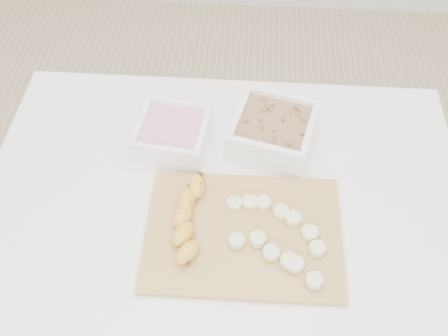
# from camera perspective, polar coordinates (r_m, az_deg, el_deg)

# --- Properties ---
(ground) EXTENTS (3.50, 3.50, 0.00)m
(ground) POSITION_cam_1_polar(r_m,az_deg,el_deg) (1.70, -0.07, -17.57)
(ground) COLOR #C6AD89
(ground) RESTS_ON ground
(table) EXTENTS (1.00, 0.70, 0.75)m
(table) POSITION_cam_1_polar(r_m,az_deg,el_deg) (1.11, -0.10, -6.12)
(table) COLOR white
(table) RESTS_ON ground
(bowl_yogurt) EXTENTS (0.16, 0.16, 0.07)m
(bowl_yogurt) POSITION_cam_1_polar(r_m,az_deg,el_deg) (1.09, -5.84, 3.88)
(bowl_yogurt) COLOR white
(bowl_yogurt) RESTS_ON table
(bowl_granola) EXTENTS (0.20, 0.20, 0.08)m
(bowl_granola) POSITION_cam_1_polar(r_m,az_deg,el_deg) (1.09, 5.61, 4.28)
(bowl_granola) COLOR white
(bowl_granola) RESTS_ON table
(cutting_board) EXTENTS (0.38, 0.27, 0.01)m
(cutting_board) POSITION_cam_1_polar(r_m,az_deg,el_deg) (0.97, 2.22, -7.50)
(cutting_board) COLOR tan
(cutting_board) RESTS_ON table
(banana) EXTENTS (0.09, 0.20, 0.03)m
(banana) POSITION_cam_1_polar(r_m,az_deg,el_deg) (0.96, -4.07, -5.93)
(banana) COLOR gold
(banana) RESTS_ON cutting_board
(banana_slices) EXTENTS (0.19, 0.19, 0.02)m
(banana_slices) POSITION_cam_1_polar(r_m,az_deg,el_deg) (0.96, 6.11, -7.57)
(banana_slices) COLOR beige
(banana_slices) RESTS_ON cutting_board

